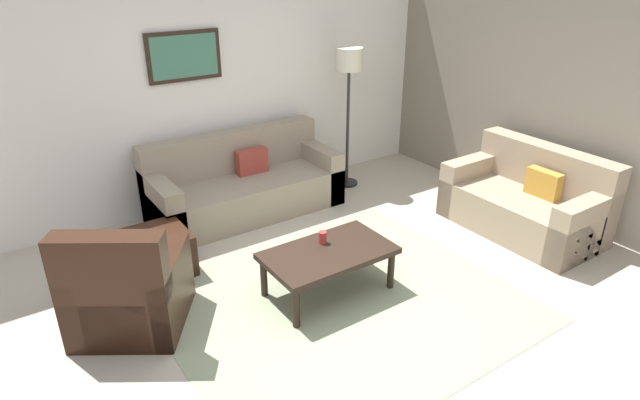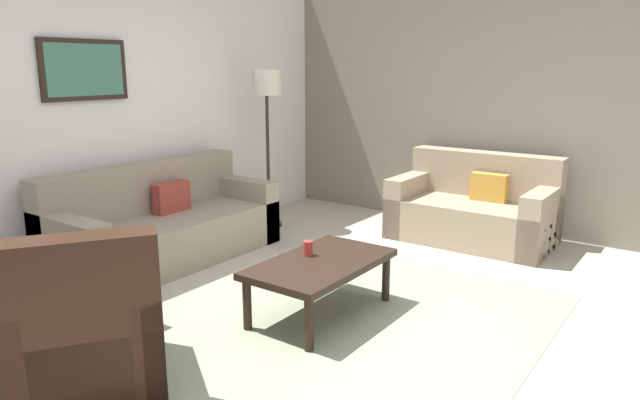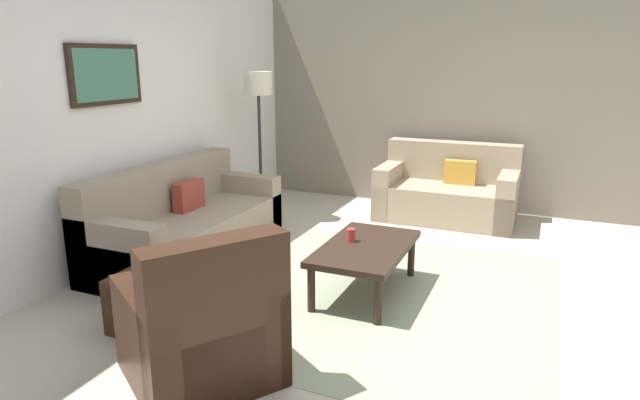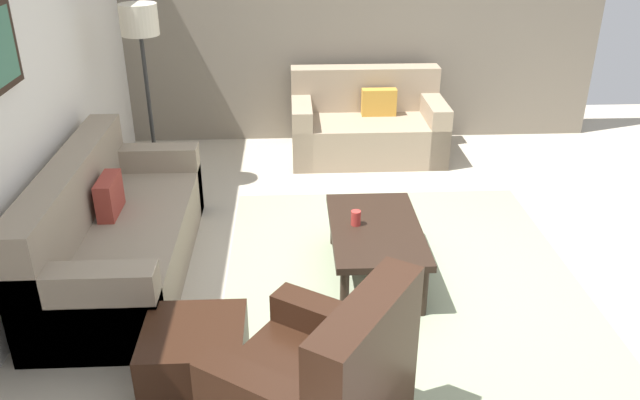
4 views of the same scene
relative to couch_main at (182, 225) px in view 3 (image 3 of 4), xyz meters
The scene contains 12 objects.
ground_plane 2.14m from the couch_main, 94.22° to the right, with size 8.00×8.00×0.00m, color #B2A893.
rear_partition 1.22m from the couch_main, 107.67° to the left, with size 6.00×0.12×2.80m, color silver.
stone_feature_panel 3.71m from the couch_main, 36.58° to the right, with size 0.12×5.20×2.80m, color slate.
area_rug 2.14m from the couch_main, 94.22° to the right, with size 2.84×2.55×0.01m, color gray.
couch_main is the anchor object (origin of this frame).
couch_loveseat 3.13m from the couch_main, 42.85° to the right, with size 0.89×1.57×0.88m.
armchair_leather 2.25m from the couch_main, 139.67° to the right, with size 1.11×1.11×0.95m.
ottoman 1.47m from the couch_main, 148.61° to the right, with size 0.56×0.56×0.40m, color black.
coffee_table 1.92m from the couch_main, 94.37° to the right, with size 1.10×0.64×0.41m.
cup 1.79m from the couch_main, 93.55° to the right, with size 0.07×0.07×0.11m, color #B2332D.
lamp_standing 1.82m from the couch_main, ahead, with size 0.32×0.32×1.71m.
framed_artwork 1.52m from the couch_main, 132.98° to the left, with size 0.80×0.04×0.52m.
Camera 3 is at (-3.91, -1.09, 1.87)m, focal length 30.51 mm.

